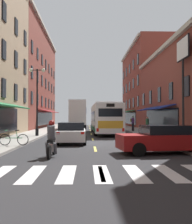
{
  "coord_description": "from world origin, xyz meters",
  "views": [
    {
      "loc": [
        -0.47,
        -18.65,
        1.82
      ],
      "look_at": [
        0.42,
        7.3,
        2.27
      ],
      "focal_mm": 43.04,
      "sensor_mm": 36.0,
      "label": 1
    }
  ],
  "objects": [
    {
      "name": "sidewalk_right",
      "position": [
        5.9,
        0.0,
        0.07
      ],
      "size": [
        3.0,
        80.0,
        0.14
      ],
      "primitive_type": "cube",
      "color": "gray",
      "rests_on": "ground"
    },
    {
      "name": "box_truck",
      "position": [
        -1.82,
        21.19,
        2.12
      ],
      "size": [
        2.59,
        7.11,
        4.18
      ],
      "color": "#B21E19",
      "rests_on": "ground"
    },
    {
      "name": "lane_centre_dashes",
      "position": [
        0.0,
        -0.25,
        0.0
      ],
      "size": [
        0.14,
        73.9,
        0.01
      ],
      "color": "#DBCC4C",
      "rests_on": "ground"
    },
    {
      "name": "pedestrian_near",
      "position": [
        5.02,
        13.23,
        1.1
      ],
      "size": [
        0.52,
        0.39,
        1.81
      ],
      "rotation": [
        0.0,
        0.0,
        4.44
      ],
      "color": "black",
      "rests_on": "sidewalk_right"
    },
    {
      "name": "sedan_near",
      "position": [
        3.42,
        -5.45,
        0.72
      ],
      "size": [
        4.75,
        2.38,
        1.4
      ],
      "color": "maroon",
      "rests_on": "ground"
    },
    {
      "name": "street_lamp_twin",
      "position": [
        -4.87,
        5.22,
        3.43
      ],
      "size": [
        1.42,
        0.32,
        5.98
      ],
      "color": "black",
      "rests_on": "sidewalk_left"
    },
    {
      "name": "billboard_sign",
      "position": [
        7.05,
        2.0,
        6.06
      ],
      "size": [
        0.4,
        2.53,
        7.85
      ],
      "color": "black",
      "rests_on": "sidewalk_right"
    },
    {
      "name": "motorcycle_rider",
      "position": [
        -2.07,
        -6.44,
        0.71
      ],
      "size": [
        0.62,
        2.07,
        1.66
      ],
      "color": "black",
      "rests_on": "ground"
    },
    {
      "name": "pedestrian_mid",
      "position": [
        6.29,
        11.05,
        1.01
      ],
      "size": [
        0.36,
        0.36,
        1.69
      ],
      "rotation": [
        0.0,
        0.0,
        3.16
      ],
      "color": "black",
      "rests_on": "sidewalk_right"
    },
    {
      "name": "crosswalk_near",
      "position": [
        0.0,
        -10.0,
        0.0
      ],
      "size": [
        7.1,
        2.8,
        0.01
      ],
      "color": "silver",
      "rests_on": "ground"
    },
    {
      "name": "sedan_far",
      "position": [
        -1.51,
        0.07,
        0.73
      ],
      "size": [
        2.02,
        4.8,
        1.43
      ],
      "color": "silver",
      "rests_on": "ground"
    },
    {
      "name": "transit_bus",
      "position": [
        1.46,
        10.36,
        1.66
      ],
      "size": [
        2.76,
        12.45,
        3.16
      ],
      "color": "white",
      "rests_on": "ground"
    },
    {
      "name": "sidewalk_left",
      "position": [
        -5.9,
        0.0,
        0.07
      ],
      "size": [
        3.0,
        80.0,
        0.14
      ],
      "primitive_type": "cube",
      "color": "gray",
      "rests_on": "ground"
    },
    {
      "name": "bicycle_near",
      "position": [
        -4.74,
        -2.74,
        0.5
      ],
      "size": [
        1.71,
        0.48,
        0.91
      ],
      "color": "black",
      "rests_on": "sidewalk_left"
    },
    {
      "name": "sedan_mid",
      "position": [
        -1.69,
        30.55,
        0.67
      ],
      "size": [
        1.97,
        4.77,
        1.29
      ],
      "color": "silver",
      "rests_on": "ground"
    },
    {
      "name": "ground_plane",
      "position": [
        0.0,
        0.0,
        -0.05
      ],
      "size": [
        34.8,
        80.0,
        0.1
      ],
      "primitive_type": "cube",
      "color": "#28282B"
    }
  ]
}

